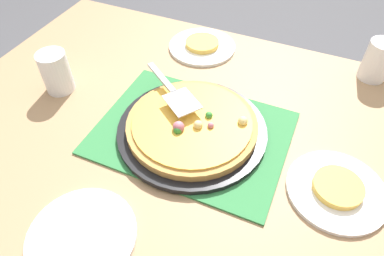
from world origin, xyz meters
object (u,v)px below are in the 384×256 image
Objects in this scene: pizza_pan at (192,130)px; cup_corner at (56,72)px; pizza at (192,125)px; served_slice_right at (338,187)px; pizza_server at (173,91)px; served_slice_left at (202,43)px; cup_near at (378,61)px; plate_near_left at (202,47)px; plate_far_right at (336,190)px; plate_side at (82,236)px.

cup_corner is at bearing -1.39° from pizza_pan.
pizza is 2.75× the size of cup_corner.
served_slice_right is 0.46m from pizza_server.
served_slice_left is 0.32m from pizza_server.
cup_corner is (0.82, 0.42, 0.00)m from cup_near.
cup_near is 0.61m from pizza_server.
cup_near is at bearing -173.50° from plate_near_left.
cup_near is at bearing -133.06° from pizza.
pizza_pan is at bearing -5.18° from served_slice_right.
cup_corner reaches higher than served_slice_left.
cup_near is at bearing -142.30° from pizza_server.
pizza_server is at bearing 37.70° from cup_near.
pizza is at bearing 178.57° from cup_corner.
served_slice_right is (-0.49, 0.40, 0.00)m from served_slice_left.
cup_corner is 0.35m from pizza_server.
pizza is 2.75× the size of cup_near.
pizza_server is at bearing 98.34° from served_slice_left.
cup_near is 0.92m from cup_corner.
cup_near is 1.00× the size of cup_corner.
plate_near_left is at bearing -39.49° from served_slice_right.
plate_near_left is at bearing 0.00° from served_slice_left.
cup_corner is at bearing -1.43° from pizza.
plate_near_left is 2.00× the size of served_slice_right.
pizza reaches higher than pizza_pan.
plate_near_left and plate_far_right have the same top height.
pizza_pan is 3.17× the size of cup_corner.
served_slice_right is 0.92× the size of cup_corner.
pizza_pan is 0.37m from served_slice_right.
plate_near_left is 1.83× the size of cup_corner.
plate_far_right is 0.55m from plate_side.
pizza_pan is 1.73× the size of plate_near_left.
cup_corner reaches higher than plate_side.
plate_side is at bearing 88.65° from pizza_server.
pizza_pan is 0.36m from plate_side.
served_slice_left is (0.00, 0.00, 0.01)m from plate_near_left.
pizza_server is (-0.05, 0.31, 0.05)m from served_slice_left.
pizza is 3.00× the size of served_slice_left.
cup_corner reaches higher than served_slice_right.
served_slice_left is at bearing -71.27° from pizza.
plate_near_left and plate_side have the same top height.
plate_near_left is 0.63m from served_slice_right.
plate_far_right is at bearing -145.13° from plate_side.
served_slice_left is 0.47m from cup_corner.
plate_near_left is 0.47m from cup_corner.
plate_far_right and plate_side have the same top height.
cup_corner is at bearing 50.48° from plate_near_left.
pizza_pan is 3.45× the size of served_slice_left.
served_slice_left reaches higher than plate_near_left.
plate_near_left is 2.00× the size of served_slice_left.
cup_corner is at bearing 7.86° from pizza_server.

